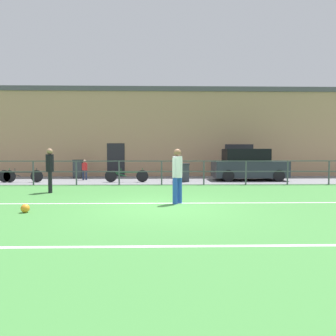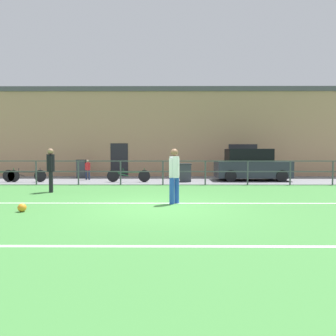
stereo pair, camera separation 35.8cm
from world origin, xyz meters
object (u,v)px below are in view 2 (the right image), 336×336
at_px(player_striker, 174,173).
at_px(soccer_ball_match, 22,208).
at_px(parked_car_red, 251,166).
at_px(bicycle_parked_1, 129,176).
at_px(trash_bin_1, 185,172).
at_px(bicycle_parked_2, 24,176).
at_px(spectator_child, 88,168).
at_px(player_goalkeeper, 51,167).
at_px(trash_bin_0, 82,169).

xyz_separation_m(player_striker, soccer_ball_match, (-3.97, -1.32, -0.83)).
bearing_deg(parked_car_red, soccer_ball_match, -132.83).
bearing_deg(bicycle_parked_1, soccer_ball_match, -102.33).
distance_m(bicycle_parked_1, trash_bin_1, 2.93).
bearing_deg(bicycle_parked_2, spectator_child, 24.45).
bearing_deg(bicycle_parked_2, player_goalkeeper, -53.68).
bearing_deg(soccer_ball_match, trash_bin_0, 97.69).
relative_size(soccer_ball_match, bicycle_parked_2, 0.10).
distance_m(parked_car_red, bicycle_parked_1, 6.60).
relative_size(player_goalkeeper, trash_bin_0, 1.56).
bearing_deg(player_striker, trash_bin_0, 68.61).
bearing_deg(trash_bin_1, trash_bin_0, 159.30).
height_order(bicycle_parked_2, trash_bin_1, trash_bin_1).
bearing_deg(player_striker, parked_car_red, 8.51).
xyz_separation_m(player_goalkeeper, player_striker, (4.73, -2.65, -0.02)).
height_order(spectator_child, trash_bin_1, spectator_child).
relative_size(player_goalkeeper, bicycle_parked_1, 0.76).
bearing_deg(player_goalkeeper, trash_bin_1, 108.47).
xyz_separation_m(player_striker, trash_bin_0, (-5.37, 9.05, -0.37)).
bearing_deg(player_goalkeeper, player_striker, 41.87).
distance_m(soccer_ball_match, trash_bin_0, 10.47).
relative_size(player_striker, trash_bin_0, 1.52).
bearing_deg(spectator_child, trash_bin_1, 177.72).
bearing_deg(trash_bin_0, soccer_ball_match, -82.31).
bearing_deg(bicycle_parked_1, player_striker, -71.04).
height_order(player_striker, spectator_child, player_striker).
bearing_deg(soccer_ball_match, spectator_child, 94.48).
bearing_deg(player_striker, player_goalkeeper, 98.69).
bearing_deg(soccer_ball_match, bicycle_parked_2, 114.74).
bearing_deg(bicycle_parked_2, trash_bin_0, 48.42).
height_order(player_striker, soccer_ball_match, player_striker).
xyz_separation_m(player_striker, bicycle_parked_2, (-7.59, 6.54, -0.59)).
distance_m(player_goalkeeper, soccer_ball_match, 4.13).
relative_size(spectator_child, parked_car_red, 0.29).
relative_size(bicycle_parked_2, trash_bin_0, 2.07).
bearing_deg(player_striker, bicycle_parked_1, 56.90).
relative_size(player_striker, bicycle_parked_1, 0.74).
bearing_deg(trash_bin_1, spectator_child, 168.45).
relative_size(spectator_child, bicycle_parked_1, 0.50).
xyz_separation_m(soccer_ball_match, parked_car_red, (8.23, 8.88, 0.71)).
bearing_deg(player_goalkeeper, spectator_child, 160.65).
bearing_deg(soccer_ball_match, trash_bin_1, 60.19).
bearing_deg(soccer_ball_match, bicycle_parked_1, 77.67).
height_order(spectator_child, parked_car_red, parked_car_red).
height_order(bicycle_parked_1, bicycle_parked_2, bicycle_parked_2).
xyz_separation_m(parked_car_red, bicycle_parked_1, (-6.51, -1.01, -0.48)).
height_order(player_goalkeeper, trash_bin_0, player_goalkeeper).
distance_m(trash_bin_0, trash_bin_1, 6.45).
xyz_separation_m(spectator_child, bicycle_parked_2, (-2.90, -1.32, -0.30)).
height_order(spectator_child, trash_bin_0, spectator_child).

